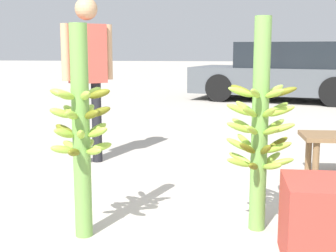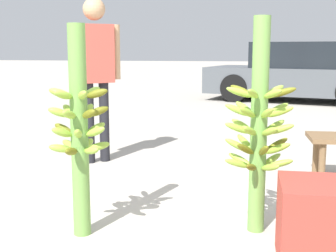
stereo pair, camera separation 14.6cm
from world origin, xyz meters
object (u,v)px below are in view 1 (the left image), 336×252
banana_stalk_center (260,127)px  vendor_person (88,63)px  banana_stalk_left (81,129)px  produce_crate (326,222)px  parked_car (283,73)px

banana_stalk_center → vendor_person: size_ratio=0.82×
banana_stalk_left → banana_stalk_center: banana_stalk_center is taller
banana_stalk_left → produce_crate: (1.46, -0.19, -0.46)m
vendor_person → produce_crate: vendor_person is taller
banana_stalk_center → vendor_person: vendor_person is taller
banana_stalk_left → parked_car: banana_stalk_left is taller
parked_car → banana_stalk_center: bearing=-172.2°
banana_stalk_left → produce_crate: 1.55m
banana_stalk_center → produce_crate: (0.35, -0.45, -0.46)m
banana_stalk_left → vendor_person: 2.00m
vendor_person → parked_car: bearing=-150.5°
produce_crate → parked_car: bearing=85.2°
banana_stalk_center → vendor_person: bearing=134.8°
banana_stalk_center → parked_car: banana_stalk_center is taller
banana_stalk_left → vendor_person: (-0.52, 1.90, 0.34)m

